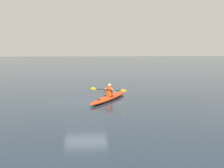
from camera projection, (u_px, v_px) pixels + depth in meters
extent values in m
plane|color=#1E2D3D|center=(86.00, 101.00, 16.88)|extent=(160.00, 160.00, 0.00)
ellipsoid|color=red|center=(109.00, 98.00, 17.22)|extent=(2.90, 4.51, 0.28)
torus|color=black|center=(108.00, 96.00, 17.05)|extent=(0.81, 0.81, 0.04)
cylinder|color=black|center=(99.00, 99.00, 15.89)|extent=(0.18, 0.18, 0.02)
cylinder|color=#E04C14|center=(109.00, 91.00, 17.21)|extent=(0.35, 0.35, 0.49)
sphere|color=tan|center=(109.00, 85.00, 17.16)|extent=(0.21, 0.21, 0.21)
cylinder|color=black|center=(108.00, 90.00, 17.01)|extent=(1.73, 0.98, 0.03)
ellipsoid|color=gold|center=(123.00, 91.00, 16.62)|extent=(0.37, 0.23, 0.17)
ellipsoid|color=gold|center=(93.00, 89.00, 17.39)|extent=(0.37, 0.23, 0.17)
cylinder|color=tan|center=(113.00, 91.00, 17.02)|extent=(0.32, 0.13, 0.34)
cylinder|color=tan|center=(105.00, 90.00, 17.23)|extent=(0.23, 0.29, 0.34)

